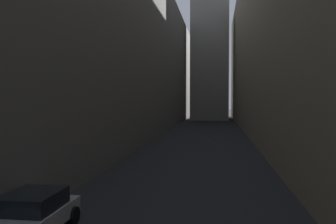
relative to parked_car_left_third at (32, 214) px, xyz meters
name	(u,v)px	position (x,y,z in m)	size (l,w,h in m)	color
ground_plane	(202,140)	(4.40, 29.17, -0.79)	(264.00, 264.00, 0.00)	#232326
building_block_left	(98,49)	(-8.57, 31.17, 10.12)	(14.93, 108.00, 21.82)	slate
building_block_right	(296,32)	(15.05, 31.17, 11.62)	(10.30, 108.00, 24.82)	gray
parked_car_left_third	(32,214)	(0.00, 0.00, 0.00)	(2.05, 4.06, 1.50)	#B7B7BC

